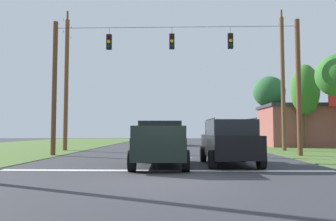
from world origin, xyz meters
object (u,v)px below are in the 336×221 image
at_px(overhead_signal_span, 174,81).
at_px(pickup_truck, 160,144).
at_px(utility_pole_mid_right, 283,81).
at_px(roadside_store, 323,125).
at_px(suv_black, 229,141).
at_px(distant_car_crossing_white, 174,138).
at_px(tree_roadside_right, 305,90).
at_px(tree_roadside_far_right, 269,92).
at_px(utility_pole_near_left, 66,81).

height_order(overhead_signal_span, pickup_truck, overhead_signal_span).
height_order(utility_pole_mid_right, roadside_store, utility_pole_mid_right).
relative_size(pickup_truck, suv_black, 1.12).
xyz_separation_m(distant_car_crossing_white, roadside_store, (14.79, -1.75, 1.28)).
bearing_deg(tree_roadside_right, utility_pole_mid_right, -128.37).
bearing_deg(roadside_store, pickup_truck, -128.92).
height_order(overhead_signal_span, utility_pole_mid_right, utility_pole_mid_right).
bearing_deg(roadside_store, overhead_signal_span, -138.65).
height_order(tree_roadside_right, tree_roadside_far_right, tree_roadside_right).
xyz_separation_m(distant_car_crossing_white, tree_roadside_far_right, (9.87, -0.75, 4.74)).
distance_m(overhead_signal_span, utility_pole_mid_right, 9.84).
bearing_deg(distant_car_crossing_white, suv_black, -82.37).
height_order(overhead_signal_span, suv_black, overhead_signal_span).
xyz_separation_m(suv_black, utility_pole_mid_right, (5.85, 10.63, 4.28)).
relative_size(overhead_signal_span, tree_roadside_right, 2.06).
height_order(pickup_truck, utility_pole_mid_right, utility_pole_mid_right).
height_order(overhead_signal_span, tree_roadside_far_right, overhead_signal_span).
distance_m(pickup_truck, tree_roadside_far_right, 22.73).
xyz_separation_m(pickup_truck, distant_car_crossing_white, (0.37, 20.53, -0.18)).
bearing_deg(roadside_store, utility_pole_mid_right, -129.33).
xyz_separation_m(utility_pole_near_left, tree_roadside_right, (20.12, 4.35, -0.23)).
relative_size(suv_black, distant_car_crossing_white, 1.10).
relative_size(overhead_signal_span, suv_black, 3.18).
distance_m(utility_pole_mid_right, utility_pole_near_left, 16.83).
bearing_deg(distant_car_crossing_white, overhead_signal_span, -89.20).
bearing_deg(overhead_signal_span, tree_roadside_right, 38.82).
height_order(pickup_truck, tree_roadside_far_right, tree_roadside_far_right).
bearing_deg(suv_black, roadside_store, 56.46).
relative_size(overhead_signal_span, utility_pole_mid_right, 1.40).
distance_m(utility_pole_near_left, roadside_store, 24.61).
relative_size(overhead_signal_span, utility_pole_near_left, 1.40).
bearing_deg(overhead_signal_span, suv_black, -65.47).
height_order(pickup_truck, suv_black, suv_black).
bearing_deg(overhead_signal_span, utility_pole_mid_right, 31.95).
xyz_separation_m(overhead_signal_span, suv_black, (2.48, -5.43, -3.56)).
xyz_separation_m(pickup_truck, tree_roadside_far_right, (10.24, 19.78, 4.57)).
bearing_deg(overhead_signal_span, distant_car_crossing_white, 90.80).
xyz_separation_m(utility_pole_mid_right, tree_roadside_far_right, (1.34, 8.64, 0.19)).
bearing_deg(roadside_store, distant_car_crossing_white, 173.25).
relative_size(distant_car_crossing_white, tree_roadside_right, 0.59).
relative_size(utility_pole_mid_right, tree_roadside_right, 1.47).
distance_m(pickup_truck, distant_car_crossing_white, 20.53).
bearing_deg(distant_car_crossing_white, pickup_truck, -91.04).
distance_m(overhead_signal_span, distant_car_crossing_white, 15.08).
bearing_deg(utility_pole_mid_right, roadside_store, 50.67).
xyz_separation_m(utility_pole_mid_right, roadside_store, (6.26, 7.64, -3.27)).
bearing_deg(suv_black, overhead_signal_span, 114.53).
xyz_separation_m(tree_roadside_far_right, roadside_store, (4.92, -1.00, -3.46)).
bearing_deg(utility_pole_mid_right, utility_pole_near_left, -179.33).
distance_m(utility_pole_mid_right, tree_roadside_right, 5.30).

